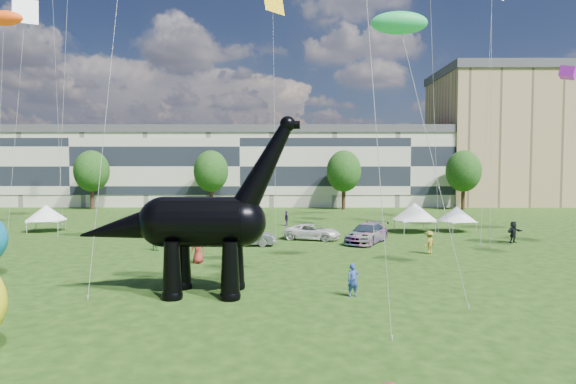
{
  "coord_description": "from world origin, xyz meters",
  "views": [
    {
      "loc": [
        -0.17,
        -19.33,
        6.43
      ],
      "look_at": [
        -0.26,
        8.0,
        5.0
      ],
      "focal_mm": 30.0,
      "sensor_mm": 36.0,
      "label": 1
    }
  ],
  "objects": [
    {
      "name": "tree_mid_right",
      "position": [
        8.0,
        53.0,
        6.29
      ],
      "size": [
        5.2,
        5.2,
        9.44
      ],
      "color": "#382314",
      "rests_on": "ground"
    },
    {
      "name": "gazebo_left",
      "position": [
        -24.35,
        28.12,
        1.86
      ],
      "size": [
        4.48,
        4.48,
        2.65
      ],
      "rotation": [
        0.0,
        0.0,
        0.2
      ],
      "color": "white",
      "rests_on": "ground"
    },
    {
      "name": "car_white",
      "position": [
        1.84,
        22.86,
        0.69
      ],
      "size": [
        5.42,
        3.63,
        1.38
      ],
      "primitive_type": "imported",
      "rotation": [
        0.0,
        0.0,
        1.28
      ],
      "color": "white",
      "rests_on": "ground"
    },
    {
      "name": "tree_far_right",
      "position": [
        26.0,
        53.0,
        6.29
      ],
      "size": [
        5.2,
        5.2,
        9.44
      ],
      "color": "#382314",
      "rests_on": "ground"
    },
    {
      "name": "dinosaur_sculpture",
      "position": [
        -4.95,
        4.73,
        3.51
      ],
      "size": [
        11.33,
        3.15,
        9.3
      ],
      "rotation": [
        0.0,
        0.0,
        -0.02
      ],
      "color": "black",
      "rests_on": "ground"
    },
    {
      "name": "car_dark",
      "position": [
        6.38,
        21.03,
        0.82
      ],
      "size": [
        4.8,
        6.06,
        1.64
      ],
      "primitive_type": "imported",
      "rotation": [
        0.0,
        0.0,
        -0.52
      ],
      "color": "#595960",
      "rests_on": "ground"
    },
    {
      "name": "visitors",
      "position": [
        0.96,
        13.45,
        0.88
      ],
      "size": [
        51.56,
        43.5,
        1.89
      ],
      "color": "gray",
      "rests_on": "ground"
    },
    {
      "name": "tree_mid_left",
      "position": [
        -12.0,
        53.0,
        6.29
      ],
      "size": [
        5.2,
        5.2,
        9.44
      ],
      "color": "#382314",
      "rests_on": "ground"
    },
    {
      "name": "tree_far_left",
      "position": [
        -30.0,
        53.0,
        6.29
      ],
      "size": [
        5.2,
        5.2,
        9.44
      ],
      "color": "#382314",
      "rests_on": "ground"
    },
    {
      "name": "gazebo_far",
      "position": [
        12.09,
        27.64,
        2.04
      ],
      "size": [
        4.52,
        4.52,
        2.91
      ],
      "rotation": [
        0.0,
        0.0,
        0.09
      ],
      "color": "white",
      "rests_on": "ground"
    },
    {
      "name": "gazebo_near",
      "position": [
        16.41,
        28.18,
        1.77
      ],
      "size": [
        4.48,
        4.48,
        2.52
      ],
      "rotation": [
        0.0,
        0.0,
        0.28
      ],
      "color": "white",
      "rests_on": "ground"
    },
    {
      "name": "car_silver",
      "position": [
        -10.61,
        22.79,
        0.69
      ],
      "size": [
        1.82,
        4.1,
        1.37
      ],
      "primitive_type": "imported",
      "rotation": [
        0.0,
        0.0,
        0.05
      ],
      "color": "silver",
      "rests_on": "ground"
    },
    {
      "name": "apartment_block",
      "position": [
        40.0,
        65.0,
        11.0
      ],
      "size": [
        28.0,
        18.0,
        22.0
      ],
      "primitive_type": "cube",
      "color": "tan",
      "rests_on": "ground"
    },
    {
      "name": "terrace_row",
      "position": [
        -8.0,
        62.0,
        6.0
      ],
      "size": [
        78.0,
        11.0,
        12.0
      ],
      "primitive_type": "cube",
      "color": "beige",
      "rests_on": "ground"
    },
    {
      "name": "ground",
      "position": [
        0.0,
        0.0,
        0.0
      ],
      "size": [
        220.0,
        220.0,
        0.0
      ],
      "primitive_type": "plane",
      "color": "#16330C",
      "rests_on": "ground"
    },
    {
      "name": "car_grey",
      "position": [
        -3.63,
        19.64,
        0.75
      ],
      "size": [
        4.6,
        1.67,
        1.51
      ],
      "primitive_type": "imported",
      "rotation": [
        0.0,
        0.0,
        1.55
      ],
      "color": "slate",
      "rests_on": "ground"
    }
  ]
}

